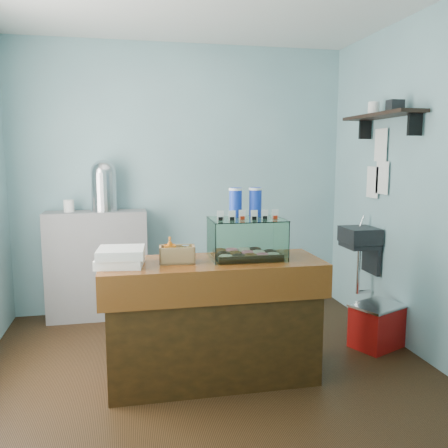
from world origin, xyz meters
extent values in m
plane|color=black|center=(0.00, 0.00, 0.00)|extent=(3.50, 3.50, 0.00)
cube|color=#749EA9|center=(0.00, 1.50, 1.40)|extent=(3.50, 0.04, 2.80)
cube|color=#749EA9|center=(0.00, -1.50, 1.40)|extent=(3.50, 0.04, 2.80)
cube|color=#749EA9|center=(1.75, 0.00, 1.40)|extent=(0.04, 3.00, 2.80)
cube|color=black|center=(1.58, 0.55, 0.90)|extent=(0.30, 0.35, 0.15)
cube|color=black|center=(1.71, 0.55, 0.70)|extent=(0.04, 0.30, 0.35)
cylinder|color=silver|center=(1.65, 0.65, 1.02)|extent=(0.02, 0.02, 0.12)
cylinder|color=silver|center=(1.58, 0.55, 0.55)|extent=(0.04, 0.04, 0.45)
cube|color=black|center=(1.60, 0.30, 2.00)|extent=(0.25, 1.00, 0.03)
cube|color=black|center=(1.67, -0.10, 1.90)|extent=(0.12, 0.03, 0.18)
cube|color=black|center=(1.67, 0.70, 1.90)|extent=(0.12, 0.03, 0.18)
cube|color=white|center=(1.73, 0.45, 1.45)|extent=(0.01, 0.21, 0.30)
cube|color=white|center=(1.73, 0.62, 1.40)|extent=(0.01, 0.21, 0.30)
cube|color=white|center=(1.73, 0.50, 1.75)|extent=(0.01, 0.21, 0.30)
cube|color=#44250D|center=(0.00, -0.25, 0.42)|extent=(1.50, 0.56, 0.84)
cube|color=#52250B|center=(0.00, -0.25, 0.87)|extent=(1.60, 0.60, 0.06)
cube|color=#52250B|center=(0.00, -0.53, 0.75)|extent=(1.60, 0.04, 0.18)
cube|color=gray|center=(-0.90, 1.32, 0.55)|extent=(1.00, 0.32, 1.10)
cube|color=#351D10|center=(0.27, -0.21, 0.91)|extent=(0.48, 0.35, 0.02)
torus|color=beige|center=(0.09, -0.31, 0.94)|extent=(0.10, 0.10, 0.03)
torus|color=black|center=(0.18, -0.32, 0.94)|extent=(0.10, 0.10, 0.03)
torus|color=brown|center=(0.27, -0.32, 0.94)|extent=(0.10, 0.10, 0.03)
torus|color=#E26A89|center=(0.35, -0.32, 0.94)|extent=(0.10, 0.10, 0.03)
torus|color=beige|center=(0.44, -0.32, 0.94)|extent=(0.10, 0.10, 0.03)
torus|color=black|center=(0.09, -0.21, 0.94)|extent=(0.10, 0.10, 0.03)
torus|color=brown|center=(0.18, -0.21, 0.94)|extent=(0.10, 0.10, 0.03)
torus|color=#E26A89|center=(0.27, -0.21, 0.94)|extent=(0.10, 0.10, 0.03)
torus|color=beige|center=(0.36, -0.21, 0.94)|extent=(0.10, 0.10, 0.03)
torus|color=black|center=(0.45, -0.21, 0.94)|extent=(0.10, 0.10, 0.03)
torus|color=brown|center=(0.09, -0.10, 0.94)|extent=(0.10, 0.10, 0.03)
torus|color=#E26A89|center=(0.18, -0.10, 0.94)|extent=(0.10, 0.10, 0.03)
torus|color=beige|center=(0.27, -0.10, 0.94)|extent=(0.10, 0.10, 0.03)
torus|color=black|center=(0.36, -0.10, 0.94)|extent=(0.10, 0.10, 0.03)
cube|color=white|center=(0.26, -0.40, 1.04)|extent=(0.53, 0.02, 0.29)
cube|color=white|center=(0.27, -0.02, 1.04)|extent=(0.53, 0.02, 0.29)
cube|color=white|center=(0.00, -0.20, 1.04)|extent=(0.01, 0.38, 0.29)
cube|color=white|center=(0.53, -0.21, 1.04)|extent=(0.01, 0.38, 0.29)
cube|color=white|center=(0.27, -0.21, 1.19)|extent=(0.55, 0.41, 0.01)
cube|color=white|center=(0.06, -0.25, 1.23)|extent=(0.05, 0.00, 0.07)
cube|color=black|center=(0.06, -0.25, 1.21)|extent=(0.03, 0.02, 0.02)
cube|color=white|center=(0.14, -0.26, 1.23)|extent=(0.05, 0.00, 0.07)
cube|color=black|center=(0.14, -0.26, 1.21)|extent=(0.03, 0.02, 0.02)
cube|color=white|center=(0.23, -0.26, 1.23)|extent=(0.05, 0.00, 0.07)
cube|color=red|center=(0.23, -0.26, 1.21)|extent=(0.03, 0.02, 0.02)
cube|color=white|center=(0.31, -0.26, 1.23)|extent=(0.05, 0.00, 0.07)
cube|color=black|center=(0.31, -0.26, 1.21)|extent=(0.03, 0.02, 0.02)
cube|color=white|center=(0.39, -0.26, 1.23)|extent=(0.05, 0.00, 0.07)
cube|color=black|center=(0.39, -0.26, 1.21)|extent=(0.03, 0.02, 0.02)
cube|color=white|center=(0.47, -0.26, 1.23)|extent=(0.05, 0.00, 0.07)
cube|color=red|center=(0.47, -0.26, 1.21)|extent=(0.03, 0.02, 0.02)
cylinder|color=blue|center=(0.21, -0.08, 1.30)|extent=(0.09, 0.09, 0.22)
cylinder|color=white|center=(0.21, -0.08, 1.40)|extent=(0.10, 0.10, 0.02)
cylinder|color=blue|center=(0.37, -0.09, 1.30)|extent=(0.09, 0.09, 0.22)
cylinder|color=white|center=(0.37, -0.09, 1.40)|extent=(0.10, 0.10, 0.02)
cube|color=#A57C52|center=(-0.25, -0.26, 0.91)|extent=(0.26, 0.17, 0.01)
cube|color=#A57C52|center=(-0.26, -0.32, 0.96)|extent=(0.25, 0.03, 0.12)
cube|color=#A57C52|center=(-0.25, -0.19, 0.96)|extent=(0.25, 0.03, 0.12)
cube|color=#A57C52|center=(-0.37, -0.25, 0.96)|extent=(0.03, 0.15, 0.12)
cube|color=#A57C52|center=(-0.14, -0.27, 0.96)|extent=(0.03, 0.15, 0.12)
imported|color=orange|center=(-0.30, -0.25, 1.00)|extent=(0.08, 0.09, 0.17)
cylinder|color=#3B8524|center=(-0.19, -0.26, 0.96)|extent=(0.06, 0.06, 0.10)
cylinder|color=silver|center=(-0.19, -0.26, 1.02)|extent=(0.05, 0.05, 0.01)
cube|color=white|center=(-0.65, -0.27, 0.93)|extent=(0.35, 0.35, 0.06)
cube|color=white|center=(-0.64, -0.28, 0.99)|extent=(0.34, 0.34, 0.06)
cylinder|color=silver|center=(-0.81, 1.32, 1.10)|extent=(0.28, 0.28, 0.01)
cylinder|color=silver|center=(-0.81, 1.32, 1.30)|extent=(0.25, 0.25, 0.38)
sphere|color=silver|center=(-0.81, 1.32, 1.49)|extent=(0.25, 0.25, 0.25)
cube|color=#B0110E|center=(1.51, 0.04, 0.18)|extent=(0.50, 0.45, 0.36)
cube|color=silver|center=(1.51, 0.04, 0.37)|extent=(0.53, 0.48, 0.02)
camera|label=1|loc=(-0.60, -3.55, 1.66)|focal=38.00mm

